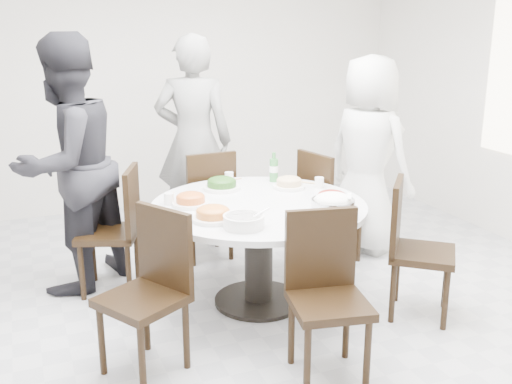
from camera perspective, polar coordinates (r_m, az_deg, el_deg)
name	(u,v)px	position (r m, az deg, el deg)	size (l,w,h in m)	color
floor	(229,330)	(4.07, -2.61, -13.02)	(6.00, 6.00, 0.01)	#B9B9BE
wall_back	(132,78)	(6.50, -11.71, 10.60)	(6.00, 0.01, 2.80)	silver
dining_table	(259,254)	(4.28, 0.25, -5.91)	(1.50, 1.50, 0.75)	silver
chair_ne	(331,206)	(5.06, 7.18, -1.34)	(0.42, 0.42, 0.95)	black
chair_n	(205,203)	(5.11, -4.92, -1.09)	(0.42, 0.42, 0.95)	black
chair_nw	(108,231)	(4.58, -13.91, -3.58)	(0.42, 0.42, 0.95)	black
chair_sw	(142,296)	(3.49, -10.82, -9.72)	(0.42, 0.42, 0.95)	black
chair_s	(329,300)	(3.40, 7.01, -10.21)	(0.42, 0.42, 0.95)	black
chair_se	(423,250)	(4.22, 15.61, -5.39)	(0.42, 0.42, 0.95)	black
diner_right	(368,155)	(5.27, 10.62, 3.47)	(0.84, 0.54, 1.71)	silver
diner_middle	(194,141)	(5.38, -5.96, 4.83)	(0.68, 0.45, 1.88)	black
diner_left	(68,165)	(4.60, -17.48, 2.43)	(0.92, 0.72, 1.90)	black
dish_greens	(222,185)	(4.50, -3.28, 0.69)	(0.28, 0.28, 0.07)	white
dish_pale	(289,184)	(4.53, 3.16, 0.76)	(0.24, 0.24, 0.07)	white
dish_orange	(191,201)	(4.12, -6.25, -0.84)	(0.25, 0.25, 0.07)	white
dish_redbrown	(332,199)	(4.17, 7.23, -0.71)	(0.25, 0.25, 0.06)	white
dish_tofu	(213,215)	(3.81, -4.12, -2.19)	(0.28, 0.28, 0.07)	white
rice_bowl	(333,208)	(3.88, 7.33, -1.55)	(0.28, 0.28, 0.12)	silver
soup_bowl	(244,221)	(3.67, -1.17, -2.80)	(0.26, 0.26, 0.08)	white
beverage_bottle	(274,167)	(4.70, 1.71, 2.40)	(0.07, 0.07, 0.23)	#327D38
tea_cups	(232,177)	(4.72, -2.34, 1.48)	(0.07, 0.07, 0.08)	white
chopsticks	(227,179)	(4.79, -2.74, 1.25)	(0.24, 0.04, 0.01)	tan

